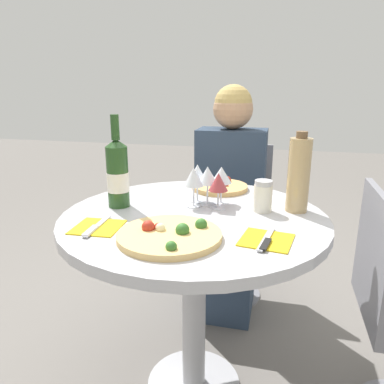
{
  "coord_description": "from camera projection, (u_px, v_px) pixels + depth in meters",
  "views": [
    {
      "loc": [
        0.3,
        -1.24,
        1.22
      ],
      "look_at": [
        0.01,
        -0.06,
        0.86
      ],
      "focal_mm": 35.0,
      "sensor_mm": 36.0,
      "label": 1
    }
  ],
  "objects": [
    {
      "name": "wine_glass_center",
      "position": [
        208.0,
        176.0,
        1.43
      ],
      "size": [
        0.08,
        0.08,
        0.15
      ],
      "color": "silver",
      "rests_on": "dining_table"
    },
    {
      "name": "place_setting_left",
      "position": [
        97.0,
        227.0,
        1.23
      ],
      "size": [
        0.16,
        0.19,
        0.01
      ],
      "color": "gold",
      "rests_on": "dining_table"
    },
    {
      "name": "pizza_large",
      "position": [
        170.0,
        235.0,
        1.14
      ],
      "size": [
        0.32,
        0.32,
        0.05
      ],
      "color": "#DBB26B",
      "rests_on": "dining_table"
    },
    {
      "name": "wine_glass_front_right",
      "position": [
        218.0,
        183.0,
        1.39
      ],
      "size": [
        0.07,
        0.07,
        0.14
      ],
      "color": "silver",
      "rests_on": "dining_table"
    },
    {
      "name": "wine_glass_front_left",
      "position": [
        194.0,
        178.0,
        1.41
      ],
      "size": [
        0.08,
        0.08,
        0.15
      ],
      "color": "silver",
      "rests_on": "dining_table"
    },
    {
      "name": "chair_behind_diner",
      "position": [
        231.0,
        222.0,
        2.2
      ],
      "size": [
        0.43,
        0.43,
        0.88
      ],
      "rotation": [
        0.0,
        0.0,
        3.14
      ],
      "color": "slate",
      "rests_on": "ground_plane"
    },
    {
      "name": "place_setting_right",
      "position": [
        266.0,
        240.0,
        1.12
      ],
      "size": [
        0.17,
        0.19,
        0.01
      ],
      "color": "gold",
      "rests_on": "dining_table"
    },
    {
      "name": "tall_carafe",
      "position": [
        299.0,
        175.0,
        1.35
      ],
      "size": [
        0.08,
        0.08,
        0.29
      ],
      "color": "tan",
      "rests_on": "dining_table"
    },
    {
      "name": "wine_glass_back_left",
      "position": [
        197.0,
        174.0,
        1.47
      ],
      "size": [
        0.08,
        0.08,
        0.15
      ],
      "color": "silver",
      "rests_on": "dining_table"
    },
    {
      "name": "dining_table",
      "position": [
        194.0,
        247.0,
        1.39
      ],
      "size": [
        0.96,
        0.96,
        0.76
      ],
      "color": "#B2B2B7",
      "rests_on": "ground_plane"
    },
    {
      "name": "wine_glass_back_right",
      "position": [
        221.0,
        176.0,
        1.45
      ],
      "size": [
        0.08,
        0.08,
        0.15
      ],
      "color": "silver",
      "rests_on": "dining_table"
    },
    {
      "name": "sugar_shaker",
      "position": [
        263.0,
        196.0,
        1.37
      ],
      "size": [
        0.07,
        0.07,
        0.12
      ],
      "color": "silver",
      "rests_on": "dining_table"
    },
    {
      "name": "wine_bottle",
      "position": [
        118.0,
        173.0,
        1.41
      ],
      "size": [
        0.08,
        0.08,
        0.35
      ],
      "color": "#23471E",
      "rests_on": "dining_table"
    },
    {
      "name": "pizza_small_far",
      "position": [
        219.0,
        186.0,
        1.67
      ],
      "size": [
        0.25,
        0.25,
        0.05
      ],
      "color": "tan",
      "rests_on": "dining_table"
    },
    {
      "name": "seated_diner",
      "position": [
        228.0,
        209.0,
        2.03
      ],
      "size": [
        0.37,
        0.43,
        1.22
      ],
      "rotation": [
        0.0,
        0.0,
        3.14
      ],
      "color": "#28384C",
      "rests_on": "ground_plane"
    }
  ]
}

